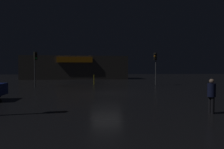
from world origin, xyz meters
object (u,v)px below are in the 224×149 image
Objects in this scene: traffic_signal_opposite at (35,61)px; pedestrian at (211,94)px; store_building at (76,68)px; traffic_signal_cross_left at (155,61)px.

traffic_signal_opposite is 18.71m from pedestrian.
store_building is 5.19× the size of traffic_signal_opposite.
store_building is 20.34m from traffic_signal_cross_left.
traffic_signal_cross_left is at bearing -57.33° from store_building.
traffic_signal_opposite is at bearing -100.59° from store_building.
store_building is 17.62m from traffic_signal_opposite.
pedestrian is at bearing -75.13° from store_building.
traffic_signal_cross_left is (14.21, 0.19, 0.08)m from traffic_signal_opposite.
store_building is 5.11× the size of traffic_signal_cross_left.
store_building is at bearing 104.87° from pedestrian.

